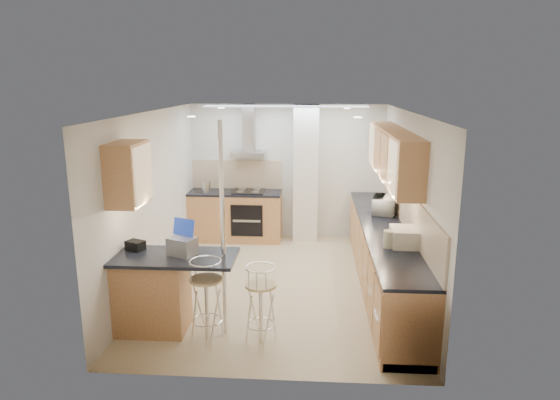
# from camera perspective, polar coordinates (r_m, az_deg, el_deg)

# --- Properties ---
(ground) EXTENTS (4.80, 4.80, 0.00)m
(ground) POSITION_cam_1_polar(r_m,az_deg,el_deg) (7.42, -0.18, -9.61)
(ground) COLOR tan
(ground) RESTS_ON ground
(room_shell) EXTENTS (3.64, 4.84, 2.51)m
(room_shell) POSITION_cam_1_polar(r_m,az_deg,el_deg) (7.32, 2.55, 2.68)
(room_shell) COLOR silver
(room_shell) RESTS_ON ground
(right_counter) EXTENTS (0.63, 4.40, 0.92)m
(right_counter) POSITION_cam_1_polar(r_m,az_deg,el_deg) (7.31, 11.70, -6.40)
(right_counter) COLOR #A26640
(right_counter) RESTS_ON ground
(back_counter) EXTENTS (1.70, 0.63, 0.92)m
(back_counter) POSITION_cam_1_polar(r_m,az_deg,el_deg) (9.35, -5.09, -1.77)
(back_counter) COLOR #A26640
(back_counter) RESTS_ON ground
(peninsula) EXTENTS (1.47, 0.72, 0.94)m
(peninsula) POSITION_cam_1_polar(r_m,az_deg,el_deg) (6.11, -11.94, -10.35)
(peninsula) COLOR #A26640
(peninsula) RESTS_ON ground
(microwave) EXTENTS (0.44, 0.56, 0.27)m
(microwave) POSITION_cam_1_polar(r_m,az_deg,el_deg) (7.81, 11.88, -0.57)
(microwave) COLOR silver
(microwave) RESTS_ON right_counter
(laptop) EXTENTS (0.37, 0.33, 0.21)m
(laptop) POSITION_cam_1_polar(r_m,az_deg,el_deg) (5.91, -11.10, -5.21)
(laptop) COLOR #989BA0
(laptop) RESTS_ON peninsula
(bag) EXTENTS (0.25, 0.22, 0.11)m
(bag) POSITION_cam_1_polar(r_m,az_deg,el_deg) (6.22, -16.20, -5.00)
(bag) COLOR black
(bag) RESTS_ON peninsula
(bar_stool_near) EXTENTS (0.40, 0.40, 0.96)m
(bar_stool_near) POSITION_cam_1_polar(r_m,az_deg,el_deg) (5.87, -8.38, -11.16)
(bar_stool_near) COLOR tan
(bar_stool_near) RESTS_ON ground
(bar_stool_end) EXTENTS (0.43, 0.43, 0.91)m
(bar_stool_end) POSITION_cam_1_polar(r_m,az_deg,el_deg) (5.75, -2.20, -11.79)
(bar_stool_end) COLOR tan
(bar_stool_end) RESTS_ON ground
(jar_a) EXTENTS (0.13, 0.13, 0.18)m
(jar_a) POSITION_cam_1_polar(r_m,az_deg,el_deg) (7.82, 11.47, -0.89)
(jar_a) COLOR beige
(jar_a) RESTS_ON right_counter
(jar_b) EXTENTS (0.14, 0.14, 0.16)m
(jar_b) POSITION_cam_1_polar(r_m,az_deg,el_deg) (8.10, 11.08, -0.43)
(jar_b) COLOR beige
(jar_b) RESTS_ON right_counter
(jar_c) EXTENTS (0.15, 0.15, 0.21)m
(jar_c) POSITION_cam_1_polar(r_m,az_deg,el_deg) (6.26, 12.36, -4.39)
(jar_c) COLOR #B8B393
(jar_c) RESTS_ON right_counter
(jar_d) EXTENTS (0.13, 0.13, 0.14)m
(jar_d) POSITION_cam_1_polar(r_m,az_deg,el_deg) (6.60, 14.04, -3.84)
(jar_d) COLOR silver
(jar_d) RESTS_ON right_counter
(bread_bin) EXTENTS (0.34, 0.42, 0.22)m
(bread_bin) POSITION_cam_1_polar(r_m,az_deg,el_deg) (6.37, 14.05, -4.12)
(bread_bin) COLOR beige
(bread_bin) RESTS_ON right_counter
(kettle) EXTENTS (0.16, 0.16, 0.21)m
(kettle) POSITION_cam_1_polar(r_m,az_deg,el_deg) (9.21, -8.44, 1.51)
(kettle) COLOR #A5A7AA
(kettle) RESTS_ON back_counter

